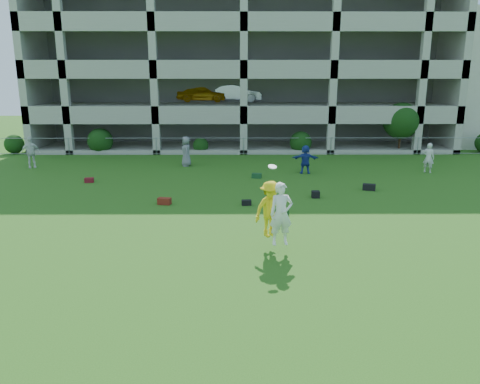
{
  "coord_description": "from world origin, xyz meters",
  "views": [
    {
      "loc": [
        -0.47,
        -12.89,
        5.43
      ],
      "look_at": [
        -0.36,
        3.0,
        1.4
      ],
      "focal_mm": 35.0,
      "sensor_mm": 36.0,
      "label": 1
    }
  ],
  "objects_px": {
    "bystander_d": "(305,159)",
    "crate_d": "(316,194)",
    "bystander_b": "(30,152)",
    "parking_garage": "(242,66)",
    "frisbee_contest": "(274,211)",
    "bystander_c": "(186,151)",
    "bystander_e": "(429,158)"
  },
  "relations": [
    {
      "from": "bystander_d",
      "to": "frisbee_contest",
      "type": "distance_m",
      "value": 11.96
    },
    {
      "from": "bystander_c",
      "to": "bystander_e",
      "type": "bearing_deg",
      "value": 67.84
    },
    {
      "from": "frisbee_contest",
      "to": "parking_garage",
      "type": "xyz_separation_m",
      "value": [
        -0.69,
        26.62,
        4.73
      ]
    },
    {
      "from": "bystander_b",
      "to": "bystander_c",
      "type": "height_order",
      "value": "bystander_b"
    },
    {
      "from": "bystander_b",
      "to": "parking_garage",
      "type": "xyz_separation_m",
      "value": [
        12.65,
        13.21,
        5.1
      ]
    },
    {
      "from": "bystander_b",
      "to": "bystander_e",
      "type": "distance_m",
      "value": 23.03
    },
    {
      "from": "bystander_e",
      "to": "frisbee_contest",
      "type": "relative_size",
      "value": 0.69
    },
    {
      "from": "bystander_c",
      "to": "crate_d",
      "type": "height_order",
      "value": "bystander_c"
    },
    {
      "from": "bystander_b",
      "to": "bystander_c",
      "type": "distance_m",
      "value": 9.16
    },
    {
      "from": "parking_garage",
      "to": "frisbee_contest",
      "type": "bearing_deg",
      "value": -88.52
    },
    {
      "from": "bystander_d",
      "to": "frisbee_contest",
      "type": "xyz_separation_m",
      "value": [
        -2.67,
        -11.65,
        0.49
      ]
    },
    {
      "from": "frisbee_contest",
      "to": "bystander_d",
      "type": "bearing_deg",
      "value": 77.1
    },
    {
      "from": "frisbee_contest",
      "to": "parking_garage",
      "type": "distance_m",
      "value": 27.04
    },
    {
      "from": "bystander_b",
      "to": "bystander_c",
      "type": "relative_size",
      "value": 1.02
    },
    {
      "from": "bystander_e",
      "to": "parking_garage",
      "type": "relative_size",
      "value": 0.06
    },
    {
      "from": "bystander_b",
      "to": "parking_garage",
      "type": "distance_m",
      "value": 18.99
    },
    {
      "from": "bystander_c",
      "to": "frisbee_contest",
      "type": "distance_m",
      "value": 14.48
    },
    {
      "from": "crate_d",
      "to": "frisbee_contest",
      "type": "bearing_deg",
      "value": -110.62
    },
    {
      "from": "frisbee_contest",
      "to": "crate_d",
      "type": "bearing_deg",
      "value": 69.38
    },
    {
      "from": "bystander_c",
      "to": "bystander_e",
      "type": "distance_m",
      "value": 13.98
    },
    {
      "from": "bystander_b",
      "to": "crate_d",
      "type": "distance_m",
      "value": 17.26
    },
    {
      "from": "bystander_e",
      "to": "parking_garage",
      "type": "bearing_deg",
      "value": -17.67
    },
    {
      "from": "bystander_b",
      "to": "bystander_c",
      "type": "xyz_separation_m",
      "value": [
        9.15,
        0.45,
        -0.02
      ]
    },
    {
      "from": "bystander_c",
      "to": "bystander_e",
      "type": "xyz_separation_m",
      "value": [
        13.83,
        -1.98,
        -0.06
      ]
    },
    {
      "from": "parking_garage",
      "to": "bystander_e",
      "type": "bearing_deg",
      "value": -54.99
    },
    {
      "from": "bystander_d",
      "to": "parking_garage",
      "type": "bearing_deg",
      "value": -72.72
    },
    {
      "from": "bystander_b",
      "to": "parking_garage",
      "type": "height_order",
      "value": "parking_garage"
    },
    {
      "from": "crate_d",
      "to": "frisbee_contest",
      "type": "relative_size",
      "value": 0.14
    },
    {
      "from": "crate_d",
      "to": "frisbee_contest",
      "type": "xyz_separation_m",
      "value": [
        -2.4,
        -6.38,
        1.14
      ]
    },
    {
      "from": "bystander_d",
      "to": "bystander_e",
      "type": "xyz_separation_m",
      "value": [
        6.97,
        0.23,
        0.04
      ]
    },
    {
      "from": "bystander_b",
      "to": "bystander_d",
      "type": "relative_size",
      "value": 1.15
    },
    {
      "from": "bystander_d",
      "to": "crate_d",
      "type": "height_order",
      "value": "bystander_d"
    }
  ]
}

